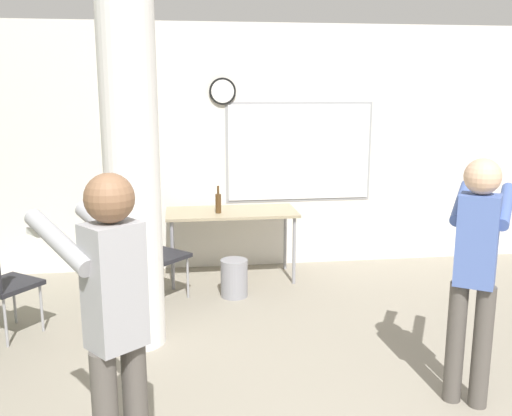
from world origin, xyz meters
The scene contains 9 objects.
wall_back centered at (0.02, 5.06, 1.40)m, with size 8.00×0.15×2.80m.
support_pillar centered at (-0.73, 3.03, 1.40)m, with size 0.44×0.44×2.80m.
folding_table centered at (0.20, 4.54, 0.71)m, with size 1.42×0.64×0.77m.
bottle_on_table centered at (0.05, 4.46, 0.89)m, with size 0.06×0.06×0.30m.
waste_bin centered at (0.17, 3.99, 0.19)m, with size 0.28×0.28×0.39m.
chair_near_pillar centered at (-1.88, 3.27, 0.51)m, with size 0.62×0.62×0.87m.
chair_table_left centered at (-0.61, 3.95, 0.51)m, with size 0.62×0.62×0.87m.
person_playing_side centered at (1.53, 1.79, 0.98)m, with size 0.59×0.68×1.67m.
person_playing_front centered at (-0.70, 1.14, 1.01)m, with size 0.63×0.68×1.72m.
Camera 1 is at (-0.36, -1.52, 2.10)m, focal length 40.00 mm.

